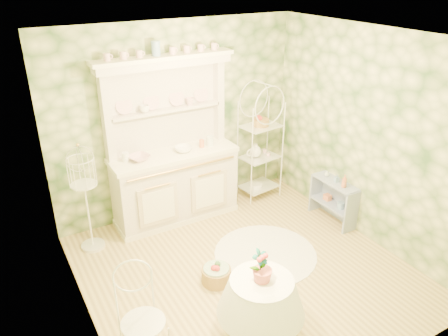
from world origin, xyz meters
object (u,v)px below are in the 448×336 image
round_table (260,314)px  floor_basket (216,274)px  bakers_rack (260,144)px  cafe_chair (143,324)px  kitchen_dresser (173,143)px  side_shelf (333,202)px  birdcage_stand (86,196)px

round_table → floor_basket: size_ratio=1.85×
bakers_rack → cafe_chair: size_ratio=2.01×
round_table → kitchen_dresser: bearing=84.5°
cafe_chair → floor_basket: (1.09, 0.63, -0.32)m
bakers_rack → side_shelf: size_ratio=2.59×
side_shelf → cafe_chair: 3.32m
round_table → cafe_chair: bearing=163.5°
side_shelf → bakers_rack: bearing=107.8°
round_table → cafe_chair: cafe_chair is taller
kitchen_dresser → birdcage_stand: bearing=-173.7°
floor_basket → side_shelf: bearing=9.5°
cafe_chair → birdcage_stand: size_ratio=0.58×
cafe_chair → round_table: bearing=-0.2°
kitchen_dresser → round_table: kitchen_dresser is taller
kitchen_dresser → cafe_chair: bearing=-120.8°
kitchen_dresser → cafe_chair: size_ratio=2.65×
bakers_rack → side_shelf: (0.49, -1.15, -0.58)m
cafe_chair → birdcage_stand: (0.04, 2.02, 0.31)m
round_table → birdcage_stand: size_ratio=0.41×
side_shelf → round_table: 2.48m
kitchen_dresser → cafe_chair: (-1.29, -2.16, -0.71)m
side_shelf → birdcage_stand: 3.33m
bakers_rack → floor_basket: bakers_rack is taller
bakers_rack → side_shelf: 1.37m
kitchen_dresser → bakers_rack: 1.42m
bakers_rack → side_shelf: bakers_rack is taller
bakers_rack → birdcage_stand: size_ratio=1.17×
kitchen_dresser → birdcage_stand: (-1.25, -0.14, -0.40)m
side_shelf → floor_basket: 2.12m
kitchen_dresser → cafe_chair: 2.62m
round_table → side_shelf: bearing=31.3°
kitchen_dresser → side_shelf: 2.38m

